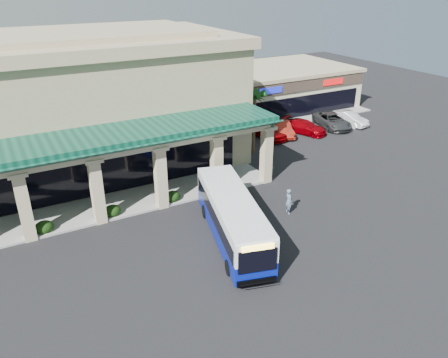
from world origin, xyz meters
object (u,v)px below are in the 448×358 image
transit_bus (232,219)px  pedestrian (289,201)px  car_white (282,128)px  car_red (304,127)px  car_extra (349,118)px  car_gray (332,121)px  car_silver (268,130)px

transit_bus → pedestrian: transit_bus is taller
transit_bus → car_white: 20.75m
car_red → car_extra: 6.27m
transit_bus → car_gray: transit_bus is taller
car_white → car_red: (2.49, -0.54, -0.05)m
transit_bus → pedestrian: bearing=25.9°
car_red → car_gray: (3.97, 0.09, 0.06)m
car_red → car_extra: car_extra is taller
transit_bus → car_silver: size_ratio=2.19×
transit_bus → car_red: 22.21m
car_red → car_white: bearing=143.1°
pedestrian → car_white: bearing=-25.7°
transit_bus → car_silver: bearing=64.1°
car_white → car_extra: car_white is taller
pedestrian → car_red: (11.83, 13.26, -0.23)m
transit_bus → car_white: size_ratio=2.31×
pedestrian → car_gray: size_ratio=0.34×
car_red → transit_bus: bearing=-164.6°
car_gray → transit_bus: bearing=-132.0°
car_white → car_silver: bearing=-161.9°
pedestrian → car_red: bearing=-33.4°
car_silver → car_red: size_ratio=0.99×
car_silver → car_gray: bearing=-4.1°
transit_bus → car_gray: (20.97, 14.37, -0.72)m
car_white → car_gray: 6.47m
transit_bus → car_white: bearing=60.4°
car_red → car_extra: (6.27, -0.15, 0.02)m
transit_bus → car_extra: bearing=46.0°
pedestrian → car_red: pedestrian is taller
car_silver → car_extra: 10.53m
car_white → car_extra: size_ratio=1.03×
transit_bus → car_white: transit_bus is taller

